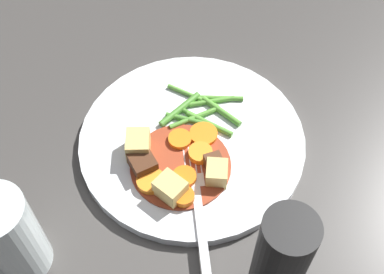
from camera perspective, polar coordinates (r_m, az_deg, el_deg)
The scene contains 26 objects.
ground_plane at distance 0.64m, azimuth -0.00°, elevation -0.73°, with size 3.00×3.00×0.00m, color #423F3D.
dinner_plate at distance 0.63m, azimuth -0.00°, elevation -0.37°, with size 0.28×0.28×0.01m, color white.
stew_sauce at distance 0.60m, azimuth -1.32°, elevation -3.26°, with size 0.12×0.12×0.00m, color #93381E.
carrot_slice_0 at distance 0.60m, azimuth 0.97°, elevation -1.93°, with size 0.03×0.03×0.01m, color orange.
carrot_slice_1 at distance 0.59m, azimuth -0.89°, elevation -4.67°, with size 0.03×0.03×0.01m, color orange.
carrot_slice_2 at distance 0.57m, azimuth -0.97°, elevation -6.92°, with size 0.03×0.03×0.01m, color orange.
carrot_slice_3 at distance 0.62m, azimuth 1.32°, elevation 0.26°, with size 0.04×0.04×0.01m, color orange.
carrot_slice_4 at distance 0.59m, azimuth -5.02°, elevation -4.94°, with size 0.03×0.03×0.01m, color orange.
carrot_slice_5 at distance 0.62m, azimuth -1.39°, elevation -0.30°, with size 0.03×0.03×0.01m, color orange.
potato_chunk_0 at distance 0.57m, azimuth -2.50°, elevation -5.95°, with size 0.03×0.03×0.03m, color #DBBC6B.
potato_chunk_1 at distance 0.60m, azimuth -6.19°, elevation -0.91°, with size 0.03×0.03×0.03m, color #DBBC6B.
potato_chunk_2 at distance 0.58m, azimuth 2.85°, elevation -4.16°, with size 0.02×0.03×0.02m, color #DBBC6B.
meat_chunk_0 at distance 0.59m, azimuth 2.48°, elevation -3.01°, with size 0.02×0.02×0.02m, color #56331E.
meat_chunk_1 at distance 0.59m, azimuth -5.73°, elevation -2.98°, with size 0.03×0.03×0.02m, color #4C2B19.
green_bean_0 at distance 0.66m, azimuth 3.09°, elevation 4.49°, with size 0.01×0.01×0.06m, color #599E38.
green_bean_1 at distance 0.65m, azimuth 3.39°, elevation 2.96°, with size 0.01×0.01×0.06m, color #599E38.
green_bean_2 at distance 0.66m, azimuth 0.07°, elevation 4.73°, with size 0.01×0.01×0.08m, color #66AD42.
green_bean_3 at distance 0.63m, azimuth 1.68°, elevation 1.71°, with size 0.01×0.01×0.07m, color #4C8E33.
green_bean_4 at distance 0.63m, azimuth 2.00°, elevation 1.52°, with size 0.01×0.01×0.07m, color #599E38.
green_bean_5 at distance 0.64m, azimuth -0.23°, elevation 1.93°, with size 0.01×0.01×0.06m, color #4C8E33.
green_bean_6 at distance 0.65m, azimuth -1.40°, elevation 3.20°, with size 0.01×0.01×0.07m, color #4C8E33.
green_bean_7 at distance 0.64m, azimuth 0.34°, elevation 2.26°, with size 0.01×0.01×0.07m, color #599E38.
green_bean_8 at distance 0.66m, azimuth 2.27°, elevation 4.11°, with size 0.01×0.01×0.06m, color #599E38.
fork at distance 0.57m, azimuth 0.67°, elevation -7.63°, with size 0.14×0.13×0.00m.
water_glass at distance 0.54m, azimuth -20.39°, elevation -10.69°, with size 0.06×0.06×0.12m, color silver.
pepper_mill at distance 0.48m, azimuth 9.97°, elevation -14.11°, with size 0.05×0.05×0.15m, color black.
Camera 1 is at (0.30, 0.21, 0.52)m, focal length 46.47 mm.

